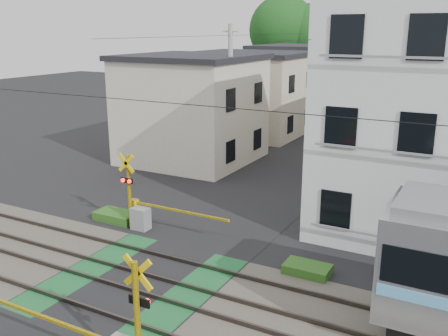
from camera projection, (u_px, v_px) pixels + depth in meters
The scene contains 9 objects.
ground at pixel (135, 283), 15.78m from camera, with size 120.00×120.00×0.00m, color black.
track_bed at pixel (135, 282), 15.77m from camera, with size 120.00×120.00×0.14m.
crossing_signal_far at pixel (139, 212), 19.87m from camera, with size 4.74×0.65×3.09m.
houses_row at pixel (355, 92), 36.75m from camera, with size 22.07×31.35×6.80m.
tree_hill at pixel (397, 45), 55.97m from camera, with size 40.00×12.51×11.89m.
catenary at pixel (326, 202), 12.07m from camera, with size 60.00×5.04×7.00m.
utility_poles at pixel (327, 83), 34.65m from camera, with size 7.90×42.00×8.00m.
pedestrian at pixel (362, 129), 35.49m from camera, with size 0.60×0.39×1.63m, color #23272C.
weed_patches at pixel (179, 292), 14.85m from camera, with size 10.25×8.80×0.40m.
Camera 1 is at (9.24, -11.16, 7.76)m, focal length 40.00 mm.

